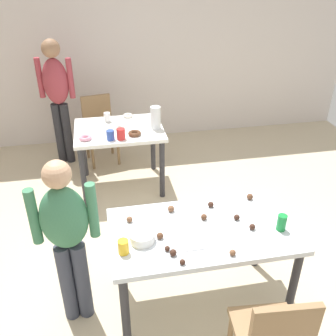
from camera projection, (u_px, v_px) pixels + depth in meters
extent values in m
plane|color=beige|center=(186.00, 291.00, 3.16)|extent=(6.40, 6.40, 0.00)
cube|color=silver|center=(135.00, 49.00, 5.25)|extent=(6.40, 0.10, 2.60)
cube|color=silver|center=(203.00, 231.00, 2.71)|extent=(1.33, 0.74, 0.04)
cylinder|color=#2D2D33|center=(125.00, 315.00, 2.53)|extent=(0.06, 0.06, 0.71)
cylinder|color=#2D2D33|center=(293.00, 288.00, 2.73)|extent=(0.06, 0.06, 0.71)
cylinder|color=#2D2D33|center=(118.00, 252.00, 3.06)|extent=(0.06, 0.06, 0.71)
cylinder|color=#2D2D33|center=(258.00, 234.00, 3.26)|extent=(0.06, 0.06, 0.71)
cube|color=white|center=(119.00, 130.00, 4.25)|extent=(0.99, 0.78, 0.04)
cylinder|color=#2D2D33|center=(83.00, 177.00, 4.08)|extent=(0.06, 0.06, 0.71)
cylinder|color=#2D2D33|center=(162.00, 170.00, 4.22)|extent=(0.06, 0.06, 0.71)
cylinder|color=#2D2D33|center=(83.00, 150.00, 4.64)|extent=(0.06, 0.06, 0.71)
cylinder|color=#2D2D33|center=(153.00, 144.00, 4.79)|extent=(0.06, 0.06, 0.71)
cube|color=olive|center=(267.00, 333.00, 2.32)|extent=(0.43, 0.43, 0.04)
cube|color=olive|center=(283.00, 334.00, 2.05)|extent=(0.38, 0.07, 0.42)
cylinder|color=olive|center=(230.00, 335.00, 2.56)|extent=(0.04, 0.04, 0.41)
cylinder|color=olive|center=(278.00, 330.00, 2.59)|extent=(0.04, 0.04, 0.41)
cube|color=olive|center=(101.00, 132.00, 4.93)|extent=(0.47, 0.47, 0.04)
cube|color=olive|center=(96.00, 111.00, 4.97)|extent=(0.38, 0.11, 0.42)
cylinder|color=olive|center=(118.00, 150.00, 4.96)|extent=(0.04, 0.04, 0.41)
cylinder|color=olive|center=(93.00, 155.00, 4.85)|extent=(0.04, 0.04, 0.41)
cylinder|color=olive|center=(112.00, 140.00, 5.24)|extent=(0.04, 0.04, 0.41)
cylinder|color=olive|center=(87.00, 144.00, 5.13)|extent=(0.04, 0.04, 0.41)
cylinder|color=#383D4C|center=(67.00, 283.00, 2.78)|extent=(0.11, 0.11, 0.69)
cylinder|color=#383D4C|center=(83.00, 281.00, 2.80)|extent=(0.11, 0.11, 0.69)
ellipsoid|color=#3D7A56|center=(64.00, 218.00, 2.50)|extent=(0.32, 0.20, 0.49)
sphere|color=tan|center=(57.00, 174.00, 2.34)|extent=(0.19, 0.19, 0.19)
cylinder|color=#3D7A56|center=(33.00, 217.00, 2.45)|extent=(0.07, 0.07, 0.41)
cylinder|color=#3D7A56|center=(93.00, 210.00, 2.51)|extent=(0.07, 0.07, 0.41)
cylinder|color=#28282D|center=(68.00, 134.00, 4.95)|extent=(0.11, 0.11, 0.81)
cylinder|color=#28282D|center=(59.00, 133.00, 4.95)|extent=(0.11, 0.11, 0.81)
ellipsoid|color=#9E3842|center=(56.00, 82.00, 4.60)|extent=(0.36, 0.27, 0.57)
sphere|color=#997051|center=(51.00, 48.00, 4.41)|extent=(0.22, 0.22, 0.22)
cylinder|color=#9E3842|center=(70.00, 78.00, 4.58)|extent=(0.08, 0.08, 0.49)
cylinder|color=#9E3842|center=(40.00, 78.00, 4.59)|extent=(0.08, 0.08, 0.49)
cylinder|color=white|center=(142.00, 237.00, 2.56)|extent=(0.17, 0.17, 0.07)
cylinder|color=#198438|center=(282.00, 223.00, 2.66)|extent=(0.07, 0.07, 0.12)
cube|color=silver|center=(197.00, 249.00, 2.50)|extent=(0.17, 0.02, 0.01)
cylinder|color=yellow|center=(123.00, 247.00, 2.45)|extent=(0.07, 0.07, 0.10)
sphere|color=brown|center=(171.00, 209.00, 2.86)|extent=(0.05, 0.05, 0.05)
sphere|color=#3D2319|center=(237.00, 217.00, 2.77)|extent=(0.04, 0.04, 0.04)
sphere|color=#3D2319|center=(173.00, 253.00, 2.44)|extent=(0.05, 0.05, 0.05)
sphere|color=#3D2319|center=(252.00, 227.00, 2.68)|extent=(0.04, 0.04, 0.04)
sphere|color=#3D2319|center=(167.00, 249.00, 2.49)|extent=(0.04, 0.04, 0.04)
sphere|color=brown|center=(204.00, 217.00, 2.78)|extent=(0.04, 0.04, 0.04)
sphere|color=#3D2319|center=(182.00, 262.00, 2.38)|extent=(0.04, 0.04, 0.04)
sphere|color=brown|center=(160.00, 236.00, 2.59)|extent=(0.05, 0.05, 0.05)
sphere|color=brown|center=(129.00, 219.00, 2.75)|extent=(0.05, 0.05, 0.05)
sphere|color=brown|center=(233.00, 253.00, 2.45)|extent=(0.04, 0.04, 0.04)
sphere|color=#3D2319|center=(211.00, 205.00, 2.91)|extent=(0.04, 0.04, 0.04)
sphere|color=brown|center=(250.00, 197.00, 3.00)|extent=(0.05, 0.05, 0.05)
cylinder|color=white|center=(156.00, 118.00, 4.18)|extent=(0.12, 0.12, 0.25)
cylinder|color=white|center=(107.00, 117.00, 4.39)|extent=(0.07, 0.07, 0.11)
cylinder|color=#3351B2|center=(110.00, 135.00, 3.96)|extent=(0.08, 0.08, 0.11)
cylinder|color=red|center=(121.00, 134.00, 3.97)|extent=(0.09, 0.09, 0.12)
torus|color=white|center=(128.00, 116.00, 4.53)|extent=(0.12, 0.12, 0.03)
torus|color=brown|center=(135.00, 133.00, 4.07)|extent=(0.14, 0.14, 0.04)
torus|color=pink|center=(85.00, 138.00, 3.97)|extent=(0.13, 0.13, 0.04)
torus|color=white|center=(155.00, 117.00, 4.48)|extent=(0.10, 0.10, 0.03)
torus|color=white|center=(119.00, 128.00, 4.22)|extent=(0.11, 0.11, 0.03)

